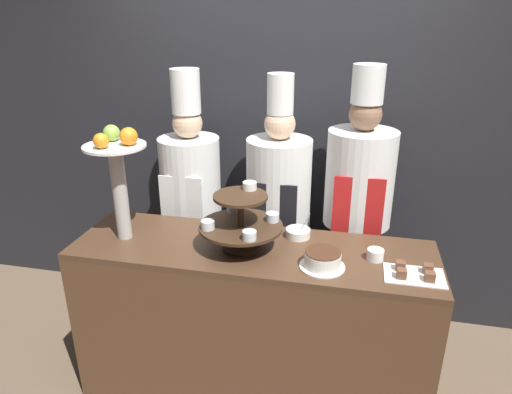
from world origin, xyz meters
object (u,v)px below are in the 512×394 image
cup_white (375,255)px  serving_bowl_far (298,233)px  chef_center_left (278,207)px  cake_round (322,260)px  chef_center_right (357,205)px  cake_square_tray (415,273)px  fruit_pedestal (118,167)px  chef_left (191,198)px  tiered_stand (241,220)px

cup_white → serving_bowl_far: 0.45m
cup_white → chef_center_left: chef_center_left is taller
cake_round → chef_center_left: size_ratio=0.13×
chef_center_left → chef_center_right: 0.50m
cake_round → cake_square_tray: size_ratio=0.80×
chef_center_right → serving_bowl_far: bearing=-128.4°
fruit_pedestal → cake_square_tray: bearing=-3.2°
fruit_pedestal → cup_white: size_ratio=7.43×
serving_bowl_far → chef_center_left: chef_center_left is taller
cake_square_tray → serving_bowl_far: size_ratio=1.88×
cup_white → chef_center_right: (-0.10, 0.57, 0.03)m
serving_bowl_far → chef_left: bearing=152.7°
tiered_stand → chef_center_right: size_ratio=0.24×
cake_round → tiered_stand: bearing=165.7°
tiered_stand → fruit_pedestal: size_ratio=0.71×
tiered_stand → serving_bowl_far: 0.36m
cake_round → serving_bowl_far: 0.34m
cup_white → chef_left: chef_left is taller
chef_left → chef_center_right: (1.09, -0.00, 0.05)m
cup_white → chef_center_right: 0.58m
serving_bowl_far → cup_white: bearing=-22.5°
cake_square_tray → cup_white: bearing=145.9°
cup_white → chef_left: bearing=154.3°
cake_round → cup_white: (0.25, 0.13, -0.01)m
cup_white → chef_center_left: bearing=136.3°
tiered_stand → chef_center_right: (0.59, 0.59, -0.10)m
chef_left → serving_bowl_far: bearing=-27.3°
fruit_pedestal → cake_round: size_ratio=2.77×
tiered_stand → fruit_pedestal: bearing=-178.7°
tiered_stand → chef_left: chef_left is taller
cake_round → chef_left: bearing=143.0°
chef_center_left → chef_center_right: size_ratio=0.97×
chef_center_left → chef_center_right: bearing=0.0°
cake_square_tray → chef_center_right: (-0.28, 0.69, 0.04)m
serving_bowl_far → chef_left: 0.87m
fruit_pedestal → cake_round: fruit_pedestal is taller
cake_round → fruit_pedestal: bearing=175.0°
chef_left → chef_center_right: bearing=-0.0°
chef_left → chef_center_left: bearing=-0.0°
tiered_stand → chef_center_right: bearing=44.8°
cake_round → chef_left: chef_left is taller
tiered_stand → fruit_pedestal: fruit_pedestal is taller
fruit_pedestal → serving_bowl_far: bearing=12.4°
tiered_stand → cake_round: bearing=-14.3°
fruit_pedestal → chef_left: 0.74m
tiered_stand → chef_center_left: (0.10, 0.59, -0.16)m
cake_round → serving_bowl_far: serving_bowl_far is taller
tiered_stand → chef_center_right: 0.84m
serving_bowl_far → fruit_pedestal: bearing=-167.6°
chef_left → chef_center_left: 0.59m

